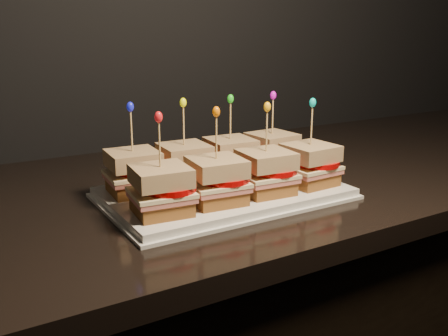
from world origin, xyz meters
TOP-DOWN VIEW (x-y plane):
  - granite_slab at (-0.57, 1.66)m, footprint 2.47×0.70m
  - platter at (-0.57, 1.55)m, footprint 0.41×0.25m
  - platter_rim at (-0.57, 1.55)m, footprint 0.42×0.26m
  - sandwich_0_bread_bot at (-0.71, 1.61)m, footprint 0.09×0.09m
  - sandwich_0_ham at (-0.71, 1.61)m, footprint 0.09×0.09m
  - sandwich_0_cheese at (-0.71, 1.61)m, footprint 0.10×0.09m
  - sandwich_0_tomato at (-0.70, 1.60)m, footprint 0.08×0.08m
  - sandwich_0_bread_top at (-0.71, 1.61)m, footprint 0.09×0.09m
  - sandwich_0_pick at (-0.71, 1.61)m, footprint 0.00×0.00m
  - sandwich_0_frill at (-0.71, 1.61)m, footprint 0.01×0.01m
  - sandwich_1_bread_bot at (-0.62, 1.61)m, footprint 0.08×0.08m
  - sandwich_1_ham at (-0.62, 1.61)m, footprint 0.09×0.09m
  - sandwich_1_cheese at (-0.62, 1.61)m, footprint 0.09×0.09m
  - sandwich_1_tomato at (-0.61, 1.60)m, footprint 0.08×0.08m
  - sandwich_1_bread_top at (-0.62, 1.61)m, footprint 0.09×0.09m
  - sandwich_1_pick at (-0.62, 1.61)m, footprint 0.00×0.00m
  - sandwich_1_frill at (-0.62, 1.61)m, footprint 0.01×0.01m
  - sandwich_2_bread_bot at (-0.52, 1.61)m, footprint 0.09×0.09m
  - sandwich_2_ham at (-0.52, 1.61)m, footprint 0.09×0.09m
  - sandwich_2_cheese at (-0.52, 1.61)m, footprint 0.10×0.09m
  - sandwich_2_tomato at (-0.51, 1.60)m, footprint 0.08×0.08m
  - sandwich_2_bread_top at (-0.52, 1.61)m, footprint 0.09×0.09m
  - sandwich_2_pick at (-0.52, 1.61)m, footprint 0.00×0.00m
  - sandwich_2_frill at (-0.52, 1.61)m, footprint 0.01×0.01m
  - sandwich_3_bread_bot at (-0.42, 1.61)m, footprint 0.09×0.09m
  - sandwich_3_ham at (-0.42, 1.61)m, footprint 0.09×0.09m
  - sandwich_3_cheese at (-0.42, 1.61)m, footprint 0.10×0.09m
  - sandwich_3_tomato at (-0.41, 1.60)m, footprint 0.08×0.08m
  - sandwich_3_bread_top at (-0.42, 1.61)m, footprint 0.09×0.09m
  - sandwich_3_pick at (-0.42, 1.61)m, footprint 0.00×0.00m
  - sandwich_3_frill at (-0.42, 1.61)m, footprint 0.01×0.01m
  - sandwich_4_bread_bot at (-0.71, 1.49)m, footprint 0.09×0.09m
  - sandwich_4_ham at (-0.71, 1.49)m, footprint 0.10×0.09m
  - sandwich_4_cheese at (-0.71, 1.49)m, footprint 0.10×0.10m
  - sandwich_4_tomato at (-0.70, 1.49)m, footprint 0.08×0.08m
  - sandwich_4_bread_top at (-0.71, 1.49)m, footprint 0.09×0.09m
  - sandwich_4_pick at (-0.71, 1.49)m, footprint 0.00×0.00m
  - sandwich_4_frill at (-0.71, 1.49)m, footprint 0.01×0.01m
  - sandwich_5_bread_bot at (-0.62, 1.49)m, footprint 0.09×0.09m
  - sandwich_5_ham at (-0.62, 1.49)m, footprint 0.10×0.09m
  - sandwich_5_cheese at (-0.62, 1.49)m, footprint 0.10×0.10m
  - sandwich_5_tomato at (-0.61, 1.49)m, footprint 0.08×0.08m
  - sandwich_5_bread_top at (-0.62, 1.49)m, footprint 0.09×0.09m
  - sandwich_5_pick at (-0.62, 1.49)m, footprint 0.00×0.00m
  - sandwich_5_frill at (-0.62, 1.49)m, footprint 0.01×0.01m
  - sandwich_6_bread_bot at (-0.52, 1.49)m, footprint 0.09×0.09m
  - sandwich_6_ham at (-0.52, 1.49)m, footprint 0.09×0.09m
  - sandwich_6_cheese at (-0.52, 1.49)m, footprint 0.10×0.09m
  - sandwich_6_tomato at (-0.51, 1.49)m, footprint 0.08×0.08m
  - sandwich_6_bread_top at (-0.52, 1.49)m, footprint 0.09×0.09m
  - sandwich_6_pick at (-0.52, 1.49)m, footprint 0.00×0.00m
  - sandwich_6_frill at (-0.52, 1.49)m, footprint 0.01×0.01m
  - sandwich_7_bread_bot at (-0.42, 1.49)m, footprint 0.08×0.08m
  - sandwich_7_ham at (-0.42, 1.49)m, footprint 0.09×0.09m
  - sandwich_7_cheese at (-0.42, 1.49)m, footprint 0.09×0.09m
  - sandwich_7_tomato at (-0.41, 1.49)m, footprint 0.08×0.08m
  - sandwich_7_bread_top at (-0.42, 1.49)m, footprint 0.09×0.09m
  - sandwich_7_pick at (-0.42, 1.49)m, footprint 0.00×0.00m
  - sandwich_7_frill at (-0.42, 1.49)m, footprint 0.01×0.01m

SIDE VIEW (x-z plane):
  - granite_slab at x=-0.57m, z-range 0.91..0.94m
  - platter_rim at x=-0.57m, z-range 0.94..0.95m
  - platter at x=-0.57m, z-range 0.94..0.96m
  - sandwich_0_bread_bot at x=-0.71m, z-range 0.96..0.98m
  - sandwich_1_bread_bot at x=-0.62m, z-range 0.96..0.98m
  - sandwich_2_bread_bot at x=-0.52m, z-range 0.96..0.98m
  - sandwich_3_bread_bot at x=-0.42m, z-range 0.96..0.98m
  - sandwich_4_bread_bot at x=-0.71m, z-range 0.96..0.98m
  - sandwich_5_bread_bot at x=-0.62m, z-range 0.96..0.98m
  - sandwich_6_bread_bot at x=-0.52m, z-range 0.96..0.98m
  - sandwich_7_bread_bot at x=-0.42m, z-range 0.96..0.98m
  - sandwich_0_ham at x=-0.71m, z-range 0.98..0.99m
  - sandwich_1_ham at x=-0.62m, z-range 0.98..0.99m
  - sandwich_2_ham at x=-0.52m, z-range 0.98..0.99m
  - sandwich_3_ham at x=-0.42m, z-range 0.98..0.99m
  - sandwich_4_ham at x=-0.71m, z-range 0.98..0.99m
  - sandwich_5_ham at x=-0.62m, z-range 0.98..0.99m
  - sandwich_6_ham at x=-0.52m, z-range 0.98..0.99m
  - sandwich_7_ham at x=-0.42m, z-range 0.98..0.99m
  - sandwich_0_cheese at x=-0.71m, z-range 0.99..1.00m
  - sandwich_1_cheese at x=-0.62m, z-range 0.99..1.00m
  - sandwich_2_cheese at x=-0.52m, z-range 0.99..1.00m
  - sandwich_3_cheese at x=-0.42m, z-range 0.99..1.00m
  - sandwich_4_cheese at x=-0.71m, z-range 0.99..1.00m
  - sandwich_5_cheese at x=-0.62m, z-range 0.99..1.00m
  - sandwich_6_cheese at x=-0.52m, z-range 0.99..1.00m
  - sandwich_7_cheese at x=-0.42m, z-range 0.99..1.00m
  - sandwich_0_tomato at x=-0.70m, z-range 1.00..1.01m
  - sandwich_1_tomato at x=-0.61m, z-range 1.00..1.01m
  - sandwich_2_tomato at x=-0.51m, z-range 1.00..1.01m
  - sandwich_3_tomato at x=-0.41m, z-range 1.00..1.01m
  - sandwich_4_tomato at x=-0.70m, z-range 1.00..1.01m
  - sandwich_5_tomato at x=-0.61m, z-range 1.00..1.01m
  - sandwich_6_tomato at x=-0.51m, z-range 1.00..1.01m
  - sandwich_7_tomato at x=-0.41m, z-range 1.00..1.01m
  - sandwich_0_bread_top at x=-0.71m, z-range 1.01..1.03m
  - sandwich_1_bread_top at x=-0.62m, z-range 1.01..1.03m
  - sandwich_2_bread_top at x=-0.52m, z-range 1.01..1.03m
  - sandwich_3_bread_top at x=-0.42m, z-range 1.01..1.03m
  - sandwich_4_bread_top at x=-0.71m, z-range 1.01..1.03m
  - sandwich_5_bread_top at x=-0.62m, z-range 1.01..1.03m
  - sandwich_6_bread_top at x=-0.52m, z-range 1.01..1.03m
  - sandwich_7_bread_top at x=-0.42m, z-range 1.01..1.03m
  - sandwich_0_pick at x=-0.71m, z-range 1.02..1.11m
  - sandwich_1_pick at x=-0.62m, z-range 1.02..1.11m
  - sandwich_2_pick at x=-0.52m, z-range 1.02..1.11m
  - sandwich_3_pick at x=-0.42m, z-range 1.02..1.11m
  - sandwich_4_pick at x=-0.71m, z-range 1.02..1.11m
  - sandwich_5_pick at x=-0.62m, z-range 1.02..1.11m
  - sandwich_6_pick at x=-0.52m, z-range 1.02..1.11m
  - sandwich_7_pick at x=-0.42m, z-range 1.02..1.11m
  - sandwich_0_frill at x=-0.71m, z-range 1.10..1.12m
  - sandwich_1_frill at x=-0.62m, z-range 1.10..1.12m
  - sandwich_2_frill at x=-0.52m, z-range 1.10..1.12m
  - sandwich_3_frill at x=-0.42m, z-range 1.10..1.12m
  - sandwich_4_frill at x=-0.71m, z-range 1.10..1.12m
  - sandwich_5_frill at x=-0.62m, z-range 1.10..1.12m
  - sandwich_6_frill at x=-0.52m, z-range 1.10..1.12m
  - sandwich_7_frill at x=-0.42m, z-range 1.10..1.12m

